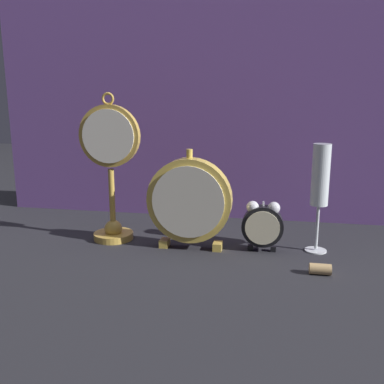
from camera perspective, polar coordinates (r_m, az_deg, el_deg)
The scene contains 7 objects.
ground_plane at distance 0.96m, azimuth -0.89°, elevation -8.47°, with size 4.00×4.00×0.00m, color #232328.
fabric_backdrop_drape at distance 1.21m, azimuth 2.18°, elevation 12.07°, with size 1.22×0.01×0.66m, color #6B478E.
pocket_watch_on_stand at distance 1.04m, azimuth -10.78°, elevation 2.76°, with size 0.15×0.10×0.35m.
alarm_clock_twin_bell at distance 0.98m, azimuth 9.39°, elevation -4.21°, with size 0.09×0.03×0.12m.
mantel_clock_silver at distance 0.97m, azimuth -0.18°, elevation -1.21°, with size 0.19×0.04×0.23m.
champagne_flute at distance 0.98m, azimuth 16.71°, elevation 1.23°, with size 0.05×0.05×0.24m.
wine_cork at distance 0.89m, azimuth 16.73°, elevation -9.81°, with size 0.02×0.02×0.04m, color tan.
Camera 1 is at (0.18, -0.87, 0.34)m, focal length 40.00 mm.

